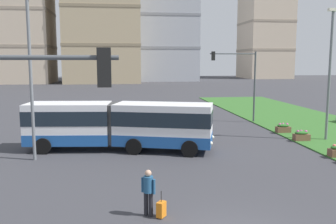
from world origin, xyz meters
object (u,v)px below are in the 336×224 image
object	(u,v)px
articulated_bus	(119,124)
apartment_tower_eastcentre	(265,24)
streetlight_left	(30,71)
apartment_tower_centre	(157,19)
traffic_light_far_right	(241,74)
flower_planter_5	(283,128)
flower_planter_4	(301,135)
pedestrian_crossing	(148,190)
rolling_suitcase	(161,209)
streetlight_median	(330,69)

from	to	relation	value
articulated_bus	apartment_tower_eastcentre	bearing A→B (deg)	63.55
streetlight_left	apartment_tower_centre	bearing A→B (deg)	79.69
streetlight_left	articulated_bus	bearing A→B (deg)	20.56
articulated_bus	traffic_light_far_right	bearing A→B (deg)	40.41
traffic_light_far_right	apartment_tower_centre	size ratio (longest dim) A/B	0.18
flower_planter_5	apartment_tower_eastcentre	xyz separation A→B (m)	(35.38, 92.88, 17.34)
articulated_bus	flower_planter_4	bearing A→B (deg)	4.14
pedestrian_crossing	flower_planter_4	size ratio (longest dim) A/B	1.58
rolling_suitcase	streetlight_median	xyz separation A→B (m)	(13.16, 11.64, 4.74)
streetlight_median	flower_planter_5	bearing A→B (deg)	123.34
rolling_suitcase	apartment_tower_centre	distance (m)	99.41
pedestrian_crossing	flower_planter_5	xyz separation A→B (m)	(11.71, 14.33, -0.58)
articulated_bus	pedestrian_crossing	world-z (taller)	articulated_bus
apartment_tower_centre	articulated_bus	bearing A→B (deg)	-97.41
rolling_suitcase	streetlight_left	bearing A→B (deg)	125.70
pedestrian_crossing	traffic_light_far_right	world-z (taller)	traffic_light_far_right
apartment_tower_centre	apartment_tower_eastcentre	world-z (taller)	apartment_tower_centre
articulated_bus	streetlight_median	xyz separation A→B (m)	(14.67, 1.02, 3.40)
flower_planter_5	flower_planter_4	bearing A→B (deg)	-90.00
streetlight_left	apartment_tower_eastcentre	size ratio (longest dim) A/B	0.26
streetlight_median	apartment_tower_centre	xyz separation A→B (m)	(-3.38, 85.73, 12.76)
rolling_suitcase	flower_planter_5	distance (m)	18.38
traffic_light_far_right	apartment_tower_centre	distance (m)	78.52
traffic_light_far_right	apartment_tower_eastcentre	bearing A→B (deg)	66.98
rolling_suitcase	flower_planter_4	size ratio (longest dim) A/B	0.88
flower_planter_4	flower_planter_5	size ratio (longest dim) A/B	1.00
traffic_light_far_right	streetlight_median	bearing A→B (deg)	-66.36
apartment_tower_eastcentre	articulated_bus	bearing A→B (deg)	-116.45
flower_planter_5	streetlight_median	xyz separation A→B (m)	(1.90, -2.89, 4.63)
pedestrian_crossing	streetlight_left	size ratio (longest dim) A/B	0.19
flower_planter_4	streetlight_left	xyz separation A→B (m)	(-17.59, -2.73, 4.68)
flower_planter_5	traffic_light_far_right	xyz separation A→B (m)	(-1.76, 5.47, 4.03)
flower_planter_4	rolling_suitcase	bearing A→B (deg)	-134.29
streetlight_median	apartment_tower_centre	distance (m)	86.74
apartment_tower_centre	pedestrian_crossing	bearing A→B (deg)	-96.01
flower_planter_4	flower_planter_5	xyz separation A→B (m)	(0.00, 2.98, 0.00)
apartment_tower_eastcentre	apartment_tower_centre	bearing A→B (deg)	-164.77
apartment_tower_eastcentre	flower_planter_4	bearing A→B (deg)	-110.26
pedestrian_crossing	streetlight_median	bearing A→B (deg)	40.04
articulated_bus	rolling_suitcase	bearing A→B (deg)	-81.93
articulated_bus	flower_planter_5	xyz separation A→B (m)	(12.77, 3.91, -1.23)
pedestrian_crossing	traffic_light_far_right	distance (m)	22.42
rolling_suitcase	apartment_tower_eastcentre	size ratio (longest dim) A/B	0.03
articulated_bus	apartment_tower_centre	world-z (taller)	apartment_tower_centre
traffic_light_far_right	articulated_bus	bearing A→B (deg)	-139.59
rolling_suitcase	flower_planter_4	bearing A→B (deg)	45.71
rolling_suitcase	streetlight_median	size ratio (longest dim) A/B	0.11
streetlight_left	apartment_tower_centre	world-z (taller)	apartment_tower_centre
traffic_light_far_right	streetlight_left	world-z (taller)	streetlight_left
pedestrian_crossing	apartment_tower_eastcentre	world-z (taller)	apartment_tower_eastcentre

